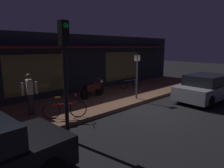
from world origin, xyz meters
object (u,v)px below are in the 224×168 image
object	(u,v)px
bicycle_extra	(65,109)
traffic_light_pole	(65,60)
motorcycle	(93,88)
bicycle_parked	(130,83)
sign_post	(137,73)
person_photographer	(30,93)
parked_car_far	(207,88)

from	to	relation	value
bicycle_extra	traffic_light_pole	world-z (taller)	traffic_light_pole
motorcycle	bicycle_parked	distance (m)	3.22
bicycle_parked	sign_post	size ratio (longest dim) A/B	0.67
motorcycle	bicycle_parked	size ratio (longest dim) A/B	1.06
bicycle_extra	person_photographer	xyz separation A→B (m)	(-0.74, 1.38, 0.52)
motorcycle	traffic_light_pole	size ratio (longest dim) A/B	0.47
bicycle_parked	parked_car_far	distance (m)	4.62
motorcycle	bicycle_parked	world-z (taller)	motorcycle
bicycle_extra	traffic_light_pole	distance (m)	2.56
bicycle_parked	bicycle_extra	distance (m)	6.38
bicycle_extra	sign_post	size ratio (longest dim) A/B	0.58
person_photographer	sign_post	world-z (taller)	sign_post
person_photographer	bicycle_extra	bearing A→B (deg)	-61.66
parked_car_far	traffic_light_pole	bearing A→B (deg)	171.70
traffic_light_pole	parked_car_far	size ratio (longest dim) A/B	0.85
sign_post	traffic_light_pole	size ratio (longest dim) A/B	0.67
motorcycle	bicycle_extra	world-z (taller)	motorcycle
bicycle_extra	parked_car_far	size ratio (longest dim) A/B	0.33
motorcycle	person_photographer	bearing A→B (deg)	-173.27
bicycle_parked	sign_post	xyz separation A→B (m)	(-1.78, -1.97, 1.00)
motorcycle	parked_car_far	size ratio (longest dim) A/B	0.40
motorcycle	bicycle_extra	size ratio (longest dim) A/B	1.22
bicycle_parked	bicycle_extra	size ratio (longest dim) A/B	1.14
parked_car_far	bicycle_extra	bearing A→B (deg)	160.01
bicycle_parked	person_photographer	world-z (taller)	person_photographer
person_photographer	motorcycle	bearing A→B (deg)	6.73
person_photographer	traffic_light_pole	distance (m)	3.17
bicycle_parked	parked_car_far	size ratio (longest dim) A/B	0.38
bicycle_extra	person_photographer	world-z (taller)	person_photographer
motorcycle	traffic_light_pole	world-z (taller)	traffic_light_pole
parked_car_far	sign_post	bearing A→B (deg)	137.95
traffic_light_pole	motorcycle	bearing A→B (deg)	41.51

